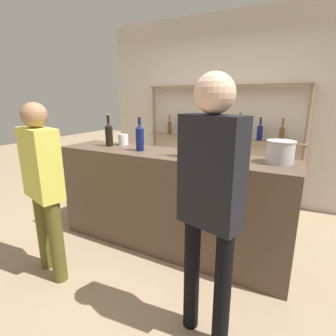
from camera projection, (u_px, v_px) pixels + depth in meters
ground_plane at (168, 245)px, 2.90m from camera, size 16.00×16.00×0.00m
bar_counter at (168, 201)px, 2.77m from camera, size 2.47×0.55×1.05m
back_wall at (224, 110)px, 4.13m from camera, size 4.07×0.12×2.80m
back_shelf at (220, 125)px, 4.04m from camera, size 2.44×0.18×1.77m
counter_bottle_0 at (194, 144)px, 2.36m from camera, size 0.08×0.08×0.34m
counter_bottle_1 at (109, 134)px, 2.98m from camera, size 0.08×0.08×0.36m
counter_bottle_2 at (140, 137)px, 2.71m from camera, size 0.08×0.08×0.35m
counter_bottle_3 at (182, 143)px, 2.44m from camera, size 0.09×0.09×0.34m
wine_glass at (219, 146)px, 2.34m from camera, size 0.08×0.08×0.16m
ice_bucket at (280, 152)px, 2.20m from camera, size 0.24×0.24×0.19m
cork_jar at (123, 140)px, 3.06m from camera, size 0.11×0.11×0.13m
customer_right at (210, 193)px, 1.54m from camera, size 0.41×0.26×1.72m
customer_left at (43, 180)px, 2.22m from camera, size 0.47×0.30×1.55m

